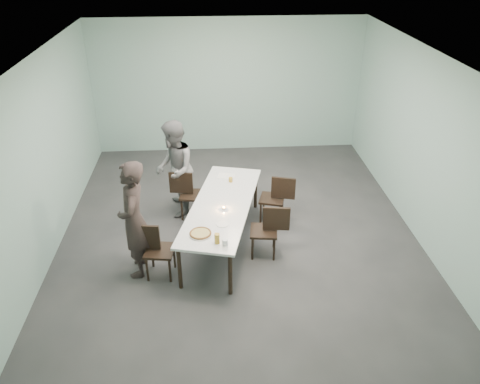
{
  "coord_description": "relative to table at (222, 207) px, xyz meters",
  "views": [
    {
      "loc": [
        -0.44,
        -6.76,
        4.59
      ],
      "look_at": [
        0.0,
        -0.42,
        1.0
      ],
      "focal_mm": 35.0,
      "sensor_mm": 36.0,
      "label": 1
    }
  ],
  "objects": [
    {
      "name": "beer_glass",
      "position": [
        -0.11,
        -1.07,
        0.13
      ],
      "size": [
        0.08,
        0.08,
        0.15
      ],
      "primitive_type": "cylinder",
      "color": "#B88D28",
      "rests_on": "table"
    },
    {
      "name": "water_tumbler",
      "position": [
        0.0,
        -1.12,
        0.1
      ],
      "size": [
        0.08,
        0.08,
        0.09
      ],
      "primitive_type": "cylinder",
      "color": "silver",
      "rests_on": "table"
    },
    {
      "name": "chair_near_right",
      "position": [
        0.72,
        -0.36,
        -0.19
      ],
      "size": [
        0.63,
        0.47,
        0.87
      ],
      "rotation": [
        0.0,
        0.0,
        3.02
      ],
      "color": "black",
      "rests_on": "ground"
    },
    {
      "name": "table",
      "position": [
        0.0,
        0.0,
        0.0
      ],
      "size": [
        1.5,
        2.74,
        0.75
      ],
      "rotation": [
        0.0,
        0.0,
        -0.24
      ],
      "color": "white",
      "rests_on": "ground"
    },
    {
      "name": "diner_far",
      "position": [
        -0.8,
        1.03,
        0.19
      ],
      "size": [
        0.72,
        0.9,
        1.76
      ],
      "primitive_type": "imported",
      "rotation": [
        0.0,
        0.0,
        -1.51
      ],
      "color": "slate",
      "rests_on": "ground"
    },
    {
      "name": "menu",
      "position": [
        0.11,
        0.95,
        0.06
      ],
      "size": [
        0.34,
        0.29,
        0.01
      ],
      "primitive_type": "cube",
      "rotation": [
        0.0,
        0.0,
        -0.24
      ],
      "color": "silver",
      "rests_on": "table"
    },
    {
      "name": "chair_far_left",
      "position": [
        -0.59,
        0.89,
        -0.19
      ],
      "size": [
        0.64,
        0.48,
        0.87
      ],
      "rotation": [
        0.0,
        0.0,
        -0.14
      ],
      "color": "black",
      "rests_on": "ground"
    },
    {
      "name": "pizza",
      "position": [
        -0.34,
        -0.84,
        0.08
      ],
      "size": [
        0.34,
        0.34,
        0.04
      ],
      "color": "white",
      "rests_on": "table"
    },
    {
      "name": "diner_near",
      "position": [
        -1.3,
        -0.65,
        0.22
      ],
      "size": [
        0.45,
        0.68,
        1.83
      ],
      "primitive_type": "imported",
      "rotation": [
        0.0,
        0.0,
        -1.55
      ],
      "color": "black",
      "rests_on": "ground"
    },
    {
      "name": "room_shell",
      "position": [
        0.28,
        0.34,
        1.33
      ],
      "size": [
        6.02,
        7.02,
        3.01
      ],
      "color": "#95BBB3",
      "rests_on": "ground"
    },
    {
      "name": "tealight",
      "position": [
        0.02,
        -0.18,
        0.08
      ],
      "size": [
        0.06,
        0.06,
        0.05
      ],
      "color": "silver",
      "rests_on": "table"
    },
    {
      "name": "chair_near_left",
      "position": [
        -1.04,
        -0.75,
        -0.19
      ],
      "size": [
        0.64,
        0.47,
        0.87
      ],
      "rotation": [
        0.0,
        0.0,
        -0.14
      ],
      "color": "black",
      "rests_on": "ground"
    },
    {
      "name": "ground",
      "position": [
        0.28,
        0.34,
        -0.69
      ],
      "size": [
        7.0,
        7.0,
        0.0
      ],
      "primitive_type": "plane",
      "color": "#333335",
      "rests_on": "ground"
    },
    {
      "name": "amber_tumbler",
      "position": [
        0.18,
        0.73,
        0.1
      ],
      "size": [
        0.07,
        0.07,
        0.08
      ],
      "primitive_type": "cylinder",
      "color": "#B88D28",
      "rests_on": "table"
    },
    {
      "name": "chair_far_right",
      "position": [
        0.98,
        0.62,
        -0.19
      ],
      "size": [
        0.65,
        0.52,
        0.87
      ],
      "rotation": [
        0.0,
        0.0,
        2.86
      ],
      "color": "black",
      "rests_on": "ground"
    },
    {
      "name": "side_plate",
      "position": [
        -0.02,
        -0.61,
        0.06
      ],
      "size": [
        0.18,
        0.18,
        0.01
      ],
      "primitive_type": "cylinder",
      "color": "white",
      "rests_on": "table"
    }
  ]
}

